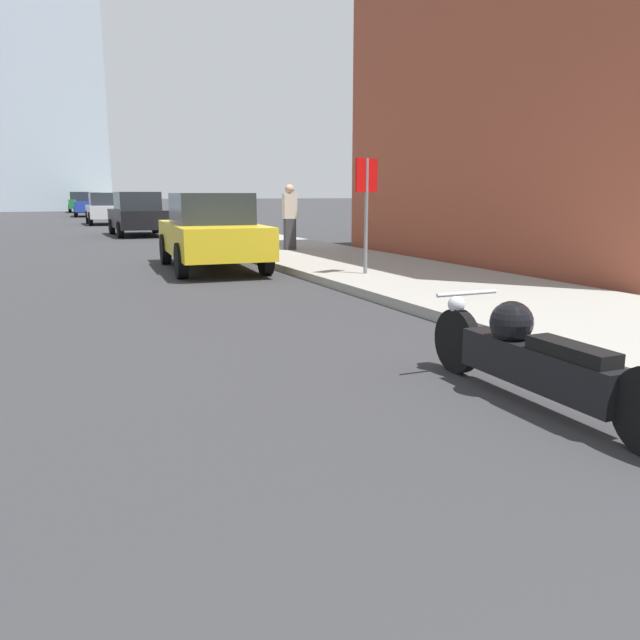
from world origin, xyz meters
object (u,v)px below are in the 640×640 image
parked_car_silver (106,208)px  parked_car_green (80,202)px  parked_car_yellow (211,231)px  parked_car_black (138,214)px  parked_car_blue (89,204)px  stop_sign (366,196)px  pedestrian (290,216)px  motorcycle (532,357)px

parked_car_silver → parked_car_green: (0.08, 24.05, 0.05)m
parked_car_yellow → parked_car_black: size_ratio=1.11×
parked_car_blue → stop_sign: 38.08m
parked_car_silver → parked_car_blue: (0.01, 12.85, 0.03)m
parked_car_green → parked_car_black: bearing=-86.3°
parked_car_silver → parked_car_yellow: bearing=-89.0°
parked_car_blue → pedestrian: bearing=-81.1°
parked_car_green → parked_car_silver: bearing=-86.8°
parked_car_black → pedestrian: (2.55, -9.85, 0.20)m
parked_car_green → stop_sign: size_ratio=2.19×
parked_car_yellow → pedestrian: size_ratio=2.64×
parked_car_yellow → parked_car_blue: 34.96m
parked_car_yellow → stop_sign: 3.81m
parked_car_blue → parked_car_green: bearing=93.7°
stop_sign → pedestrian: 5.37m
parked_car_black → motorcycle: bearing=-91.2°
stop_sign → pedestrian: (0.55, 5.31, -0.56)m
parked_car_black → parked_car_silver: size_ratio=1.04×
motorcycle → parked_car_black: size_ratio=0.65×
parked_car_blue → stop_sign: (2.23, -38.01, 0.72)m
parked_car_black → parked_car_silver: 10.00m
parked_car_silver → parked_car_blue: size_ratio=0.84×
motorcycle → parked_car_green: parked_car_green is taller
parked_car_blue → parked_car_green: (0.06, 11.20, 0.02)m
parked_car_yellow → motorcycle: bearing=-85.8°
motorcycle → pedestrian: (2.67, 12.03, 0.65)m
pedestrian → parked_car_blue: bearing=94.9°
motorcycle → parked_car_silver: (-0.12, 31.88, 0.46)m
parked_car_blue → pedestrian: (2.78, -32.70, 0.16)m
parked_car_green → stop_sign: (2.17, -49.21, 0.70)m
parked_car_yellow → parked_car_silver: parked_car_silver is taller
parked_car_silver → stop_sign: stop_sign is taller
stop_sign → parked_car_silver: bearing=95.1°
parked_car_yellow → parked_car_black: 12.11m
parked_car_black → parked_car_blue: size_ratio=0.88×
parked_car_yellow → parked_car_blue: size_ratio=0.97×
parked_car_silver → pedestrian: pedestrian is taller
parked_car_silver → parked_car_green: bearing=90.5°
parked_car_yellow → parked_car_silver: size_ratio=1.15×
motorcycle → parked_car_blue: bearing=91.2°
motorcycle → pedestrian: pedestrian is taller
pedestrian → parked_car_black: bearing=104.5°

